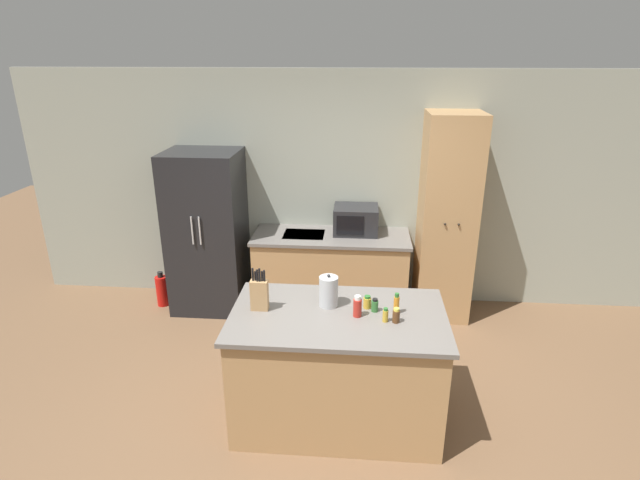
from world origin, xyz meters
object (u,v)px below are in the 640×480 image
at_px(spice_bottle_orange_cap, 357,307).
at_px(kettle, 329,291).
at_px(spice_bottle_green_herb, 385,315).
at_px(microwave, 356,220).
at_px(spice_bottle_short_red, 375,305).
at_px(spice_bottle_tall_dark, 396,316).
at_px(spice_bottle_pale_salt, 396,304).
at_px(pantry_cabinet, 447,219).
at_px(knife_block, 259,294).
at_px(fire_extinguisher, 162,290).
at_px(refrigerator, 207,232).
at_px(spice_bottle_amber_oil, 367,302).

distance_m(spice_bottle_orange_cap, kettle, 0.27).
bearing_deg(spice_bottle_green_herb, spice_bottle_orange_cap, 163.01).
distance_m(microwave, spice_bottle_short_red, 1.85).
xyz_separation_m(spice_bottle_tall_dark, spice_bottle_pale_salt, (0.01, 0.13, 0.02)).
xyz_separation_m(pantry_cabinet, spice_bottle_green_herb, (-0.71, -1.91, -0.12)).
bearing_deg(knife_block, spice_bottle_tall_dark, -6.18).
xyz_separation_m(spice_bottle_short_red, fire_extinguisher, (-2.37, 1.66, -0.80)).
distance_m(refrigerator, spice_bottle_pale_salt, 2.62).
distance_m(microwave, spice_bottle_amber_oil, 1.80).
height_order(spice_bottle_short_red, spice_bottle_orange_cap, spice_bottle_orange_cap).
distance_m(pantry_cabinet, kettle, 2.05).
relative_size(refrigerator, kettle, 6.80).
xyz_separation_m(microwave, spice_bottle_orange_cap, (0.04, -1.93, -0.03)).
relative_size(pantry_cabinet, spice_bottle_amber_oil, 22.01).
bearing_deg(spice_bottle_green_herb, spice_bottle_amber_oil, 123.23).
relative_size(spice_bottle_short_red, spice_bottle_amber_oil, 1.04).
height_order(spice_bottle_tall_dark, spice_bottle_short_red, spice_bottle_tall_dark).
distance_m(microwave, kettle, 1.79).
xyz_separation_m(knife_block, spice_bottle_pale_salt, (1.02, 0.02, -0.05)).
xyz_separation_m(pantry_cabinet, spice_bottle_pale_salt, (-0.63, -1.78, -0.09)).
distance_m(pantry_cabinet, fire_extinguisher, 3.29).
bearing_deg(pantry_cabinet, spice_bottle_tall_dark, -108.41).
xyz_separation_m(microwave, fire_extinguisher, (-2.20, -0.19, -0.86)).
distance_m(spice_bottle_short_red, spice_bottle_pale_salt, 0.16).
relative_size(microwave, spice_bottle_short_red, 4.57).
xyz_separation_m(pantry_cabinet, fire_extinguisher, (-3.16, -0.11, -0.92)).
relative_size(microwave, kettle, 1.82).
height_order(pantry_cabinet, kettle, pantry_cabinet).
bearing_deg(spice_bottle_amber_oil, spice_bottle_orange_cap, -118.70).
height_order(spice_bottle_green_herb, kettle, kettle).
xyz_separation_m(microwave, spice_bottle_green_herb, (0.25, -1.99, -0.05)).
distance_m(spice_bottle_green_herb, kettle, 0.48).
bearing_deg(refrigerator, microwave, 4.38).
xyz_separation_m(spice_bottle_short_red, spice_bottle_orange_cap, (-0.13, -0.09, 0.03)).
bearing_deg(knife_block, spice_bottle_amber_oil, 6.31).
bearing_deg(spice_bottle_short_red, refrigerator, 136.31).
bearing_deg(spice_bottle_amber_oil, kettle, 177.64).
height_order(knife_block, spice_bottle_tall_dark, knife_block).
distance_m(spice_bottle_amber_oil, spice_bottle_green_herb, 0.23).
xyz_separation_m(spice_bottle_pale_salt, spice_bottle_orange_cap, (-0.29, -0.07, 0.00)).
height_order(pantry_cabinet, microwave, pantry_cabinet).
bearing_deg(spice_bottle_tall_dark, spice_bottle_amber_oil, 135.85).
height_order(microwave, spice_bottle_green_herb, microwave).
bearing_deg(refrigerator, fire_extinguisher, -173.87).
bearing_deg(spice_bottle_green_herb, fire_extinguisher, 143.55).
relative_size(spice_bottle_tall_dark, fire_extinguisher, 0.27).
relative_size(refrigerator, spice_bottle_orange_cap, 10.76).
relative_size(knife_block, spice_bottle_short_red, 3.24).
xyz_separation_m(microwave, knife_block, (-0.69, -1.89, 0.02)).
height_order(spice_bottle_short_red, spice_bottle_green_herb, spice_bottle_green_herb).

